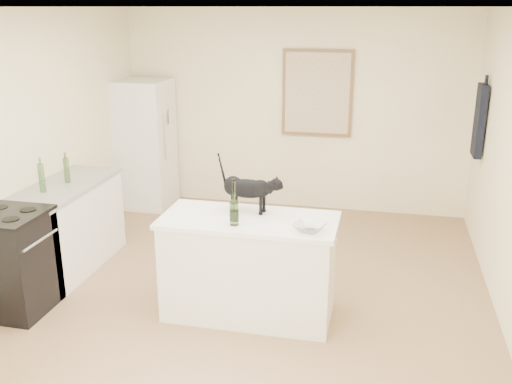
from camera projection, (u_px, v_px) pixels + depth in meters
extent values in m
plane|color=#946E4E|center=(244.00, 300.00, 5.30)|extent=(5.50, 5.50, 0.00)
plane|color=white|center=(242.00, 7.00, 4.50)|extent=(5.50, 5.50, 0.00)
plane|color=#FFF4C5|center=(294.00, 111.00, 7.45)|extent=(4.50, 0.00, 4.50)
plane|color=#FFF4C5|center=(81.00, 338.00, 2.35)|extent=(4.50, 0.00, 4.50)
plane|color=#FFF4C5|center=(12.00, 152.00, 5.38)|extent=(0.00, 5.50, 5.50)
cube|color=white|center=(249.00, 269.00, 4.96)|extent=(1.44, 0.67, 0.86)
cube|color=white|center=(249.00, 220.00, 4.83)|extent=(1.50, 0.70, 0.04)
cube|color=white|center=(67.00, 229.00, 5.86)|extent=(0.60, 1.40, 0.86)
cube|color=gray|center=(62.00, 187.00, 5.72)|extent=(0.62, 1.44, 0.04)
cube|color=black|center=(12.00, 263.00, 5.02)|extent=(0.60, 0.60, 0.90)
cube|color=white|center=(145.00, 144.00, 7.63)|extent=(0.68, 0.68, 1.70)
cube|color=brown|center=(317.00, 93.00, 7.28)|extent=(0.90, 0.03, 1.10)
cube|color=beige|center=(317.00, 93.00, 7.27)|extent=(0.82, 0.00, 1.02)
cube|color=black|center=(480.00, 121.00, 6.31)|extent=(0.08, 0.34, 0.80)
cylinder|color=#385B24|center=(234.00, 205.00, 4.62)|extent=(0.09, 0.09, 0.34)
imported|color=white|center=(309.00, 228.00, 4.53)|extent=(0.31, 0.31, 0.06)
cube|color=beige|center=(169.00, 117.00, 7.49)|extent=(0.06, 0.14, 0.19)
cylinder|color=#24501A|center=(67.00, 170.00, 5.76)|extent=(0.06, 0.06, 0.25)
cylinder|color=#205F26|center=(42.00, 178.00, 5.45)|extent=(0.06, 0.06, 0.28)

